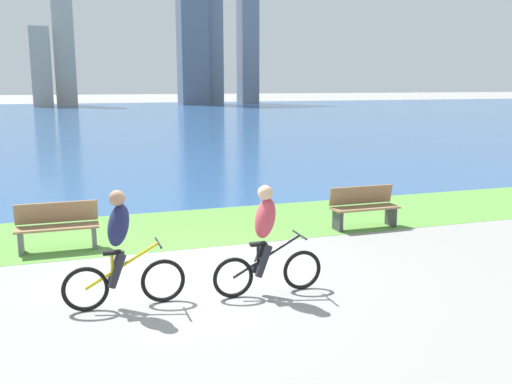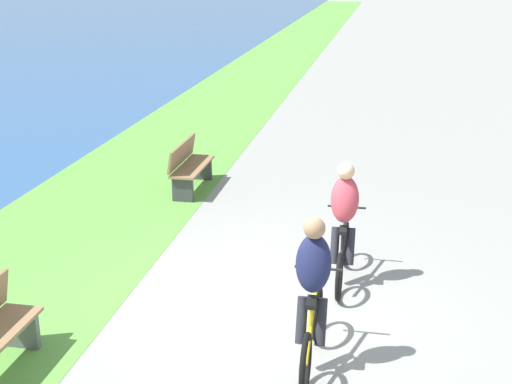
{
  "view_description": "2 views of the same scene",
  "coord_description": "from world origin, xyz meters",
  "px_view_note": "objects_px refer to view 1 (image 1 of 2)",
  "views": [
    {
      "loc": [
        -1.8,
        -8.57,
        3.11
      ],
      "look_at": [
        1.2,
        0.38,
        1.28
      ],
      "focal_mm": 39.63,
      "sensor_mm": 36.0,
      "label": 1
    },
    {
      "loc": [
        -7.63,
        -1.51,
        4.12
      ],
      "look_at": [
        0.72,
        0.11,
        1.24
      ],
      "focal_mm": 49.33,
      "sensor_mm": 36.0,
      "label": 2
    }
  ],
  "objects_px": {
    "cyclist_lead": "(266,240)",
    "bench_near_path": "(57,227)",
    "bench_far_along_path": "(364,207)",
    "cyclist_trailing": "(121,250)"
  },
  "relations": [
    {
      "from": "cyclist_trailing",
      "to": "bench_far_along_path",
      "type": "height_order",
      "value": "cyclist_trailing"
    },
    {
      "from": "bench_far_along_path",
      "to": "bench_near_path",
      "type": "bearing_deg",
      "value": 176.94
    },
    {
      "from": "cyclist_lead",
      "to": "bench_near_path",
      "type": "bearing_deg",
      "value": 131.25
    },
    {
      "from": "cyclist_lead",
      "to": "bench_far_along_path",
      "type": "bearing_deg",
      "value": 42.39
    },
    {
      "from": "cyclist_trailing",
      "to": "bench_far_along_path",
      "type": "relative_size",
      "value": 1.14
    },
    {
      "from": "bench_near_path",
      "to": "bench_far_along_path",
      "type": "bearing_deg",
      "value": -3.06
    },
    {
      "from": "cyclist_lead",
      "to": "bench_far_along_path",
      "type": "xyz_separation_m",
      "value": [
        3.33,
        3.04,
        -0.38
      ]
    },
    {
      "from": "cyclist_lead",
      "to": "bench_near_path",
      "type": "xyz_separation_m",
      "value": [
        -2.96,
        3.38,
        -0.38
      ]
    },
    {
      "from": "bench_near_path",
      "to": "cyclist_trailing",
      "type": "bearing_deg",
      "value": -74.62
    },
    {
      "from": "cyclist_lead",
      "to": "bench_near_path",
      "type": "distance_m",
      "value": 4.51
    }
  ]
}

